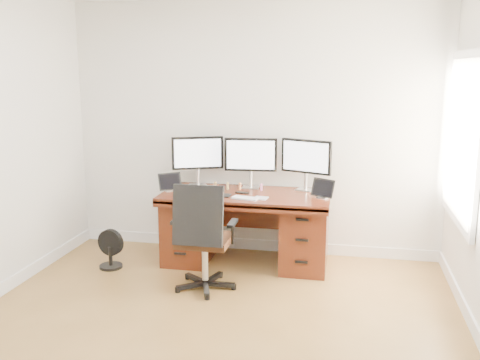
% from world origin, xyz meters
% --- Properties ---
extents(ground, '(4.50, 4.50, 0.00)m').
position_xyz_m(ground, '(0.00, 0.00, 0.00)').
color(ground, olive).
rests_on(ground, ground).
extents(back_wall, '(4.00, 0.10, 2.70)m').
position_xyz_m(back_wall, '(0.00, 2.25, 1.35)').
color(back_wall, silver).
rests_on(back_wall, ground).
extents(desk, '(1.70, 0.80, 0.75)m').
position_xyz_m(desk, '(0.00, 1.83, 0.40)').
color(desk, '#501F10').
rests_on(desk, ground).
extents(office_chair, '(0.58, 0.54, 1.02)m').
position_xyz_m(office_chair, '(-0.25, 1.06, 0.33)').
color(office_chair, black).
rests_on(office_chair, ground).
extents(floor_fan, '(0.28, 0.23, 0.40)m').
position_xyz_m(floor_fan, '(-1.32, 1.40, 0.19)').
color(floor_fan, black).
rests_on(floor_fan, ground).
extents(monitor_left, '(0.52, 0.25, 0.53)m').
position_xyz_m(monitor_left, '(-0.58, 2.07, 1.09)').
color(monitor_left, silver).
rests_on(monitor_left, desk).
extents(monitor_center, '(0.55, 0.15, 0.53)m').
position_xyz_m(monitor_center, '(0.00, 2.07, 1.09)').
color(monitor_center, silver).
rests_on(monitor_center, desk).
extents(monitor_right, '(0.53, 0.23, 0.53)m').
position_xyz_m(monitor_right, '(0.58, 2.07, 1.09)').
color(monitor_right, silver).
rests_on(monitor_right, desk).
extents(tablet_left, '(0.23, 0.20, 0.19)m').
position_xyz_m(tablet_left, '(-0.79, 1.75, 0.84)').
color(tablet_left, silver).
rests_on(tablet_left, desk).
extents(tablet_right, '(0.24, 0.18, 0.19)m').
position_xyz_m(tablet_right, '(0.77, 1.75, 0.84)').
color(tablet_right, silver).
rests_on(tablet_right, desk).
extents(keyboard, '(0.28, 0.17, 0.01)m').
position_xyz_m(keyboard, '(0.04, 1.57, 0.76)').
color(keyboard, silver).
rests_on(keyboard, desk).
extents(trackpad, '(0.14, 0.14, 0.01)m').
position_xyz_m(trackpad, '(0.18, 1.61, 0.76)').
color(trackpad, silver).
rests_on(trackpad, desk).
extents(drawing_tablet, '(0.22, 0.14, 0.01)m').
position_xyz_m(drawing_tablet, '(-0.24, 1.64, 0.76)').
color(drawing_tablet, black).
rests_on(drawing_tablet, desk).
extents(phone, '(0.14, 0.10, 0.01)m').
position_xyz_m(phone, '(-0.04, 1.80, 0.76)').
color(phone, black).
rests_on(phone, desk).
extents(figurine_brown, '(0.03, 0.03, 0.08)m').
position_xyz_m(figurine_brown, '(-0.36, 1.95, 0.79)').
color(figurine_brown, olive).
rests_on(figurine_brown, desk).
extents(figurine_yellow, '(0.03, 0.03, 0.08)m').
position_xyz_m(figurine_yellow, '(-0.22, 1.95, 0.79)').
color(figurine_yellow, tan).
rests_on(figurine_yellow, desk).
extents(figurine_orange, '(0.03, 0.03, 0.08)m').
position_xyz_m(figurine_orange, '(-0.09, 1.95, 0.79)').
color(figurine_orange, '#F08F49').
rests_on(figurine_orange, desk).
extents(figurine_pink, '(0.03, 0.03, 0.08)m').
position_xyz_m(figurine_pink, '(0.13, 1.95, 0.79)').
color(figurine_pink, pink).
rests_on(figurine_pink, desk).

